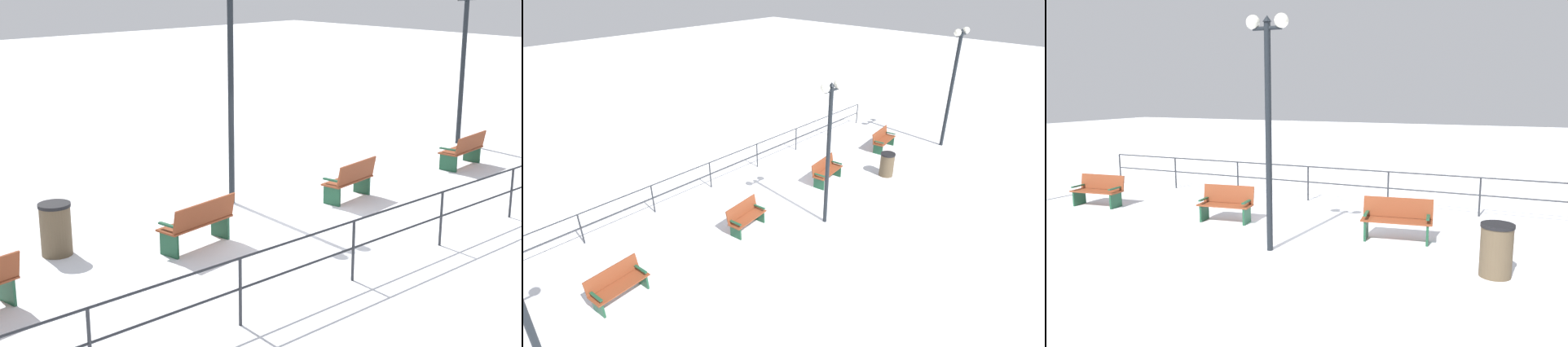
{
  "view_description": "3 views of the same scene",
  "coord_description": "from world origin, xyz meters",
  "views": [
    {
      "loc": [
        -10.68,
        10.29,
        5.03
      ],
      "look_at": [
        -0.49,
        1.01,
        1.29
      ],
      "focal_mm": 53.61,
      "sensor_mm": 36.0,
      "label": 1
    },
    {
      "loc": [
        8.51,
        -9.39,
        7.63
      ],
      "look_at": [
        -0.59,
        0.32,
        0.83
      ],
      "focal_mm": 28.53,
      "sensor_mm": 36.0,
      "label": 2
    },
    {
      "loc": [
        10.22,
        4.4,
        3.21
      ],
      "look_at": [
        -0.78,
        -0.31,
        1.21
      ],
      "focal_mm": 33.72,
      "sensor_mm": 36.0,
      "label": 3
    }
  ],
  "objects": [
    {
      "name": "bench_nearest",
      "position": [
        0.02,
        -6.43,
        0.44
      ],
      "size": [
        0.72,
        1.5,
        0.87
      ],
      "rotation": [
        0.0,
        0.0,
        0.1
      ],
      "color": "brown",
      "rests_on": "ground"
    },
    {
      "name": "lamppost_far",
      "position": [
        1.65,
        8.7,
        3.37
      ],
      "size": [
        0.29,
        1.15,
        5.23
      ],
      "color": "black",
      "rests_on": "ground"
    },
    {
      "name": "trash_bin",
      "position": [
        1.38,
        4.21,
        0.48
      ],
      "size": [
        0.58,
        0.58,
        0.95
      ],
      "color": "brown",
      "rests_on": "ground"
    },
    {
      "name": "bench_fourth",
      "position": [
        -0.13,
        6.41,
        0.47
      ],
      "size": [
        0.74,
        1.58,
        0.89
      ],
      "rotation": [
        0.0,
        0.0,
        0.14
      ],
      "color": "brown",
      "rests_on": "ground"
    },
    {
      "name": "waterfront_railing",
      "position": [
        -2.94,
        0.0,
        0.72
      ],
      "size": [
        0.05,
        17.01,
        1.05
      ],
      "color": "#26282D",
      "rests_on": "ground"
    },
    {
      "name": "bench_third",
      "position": [
        -0.05,
        2.13,
        0.48
      ],
      "size": [
        0.75,
        1.58,
        0.92
      ],
      "rotation": [
        0.0,
        0.0,
        0.14
      ],
      "color": "brown",
      "rests_on": "ground"
    },
    {
      "name": "ground_plane",
      "position": [
        0.0,
        0.0,
        0.0
      ],
      "size": [
        80.0,
        80.0,
        0.0
      ],
      "primitive_type": "plane",
      "color": "white",
      "rests_on": "ground"
    },
    {
      "name": "bench_second",
      "position": [
        0.06,
        -2.15,
        0.45
      ],
      "size": [
        0.69,
        1.41,
        0.9
      ],
      "rotation": [
        0.0,
        0.0,
        0.13
      ],
      "color": "brown",
      "rests_on": "ground"
    },
    {
      "name": "lamppost_middle",
      "position": [
        1.65,
        -0.1,
        3.19
      ],
      "size": [
        0.28,
        0.89,
        4.67
      ],
      "color": "black",
      "rests_on": "ground"
    }
  ]
}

